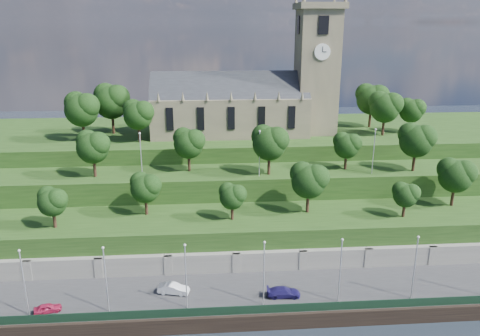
{
  "coord_description": "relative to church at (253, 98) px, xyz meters",
  "views": [
    {
      "loc": [
        -9.07,
        -50.47,
        37.54
      ],
      "look_at": [
        -3.03,
        30.0,
        12.31
      ],
      "focal_mm": 35.0,
      "sensor_mm": 36.0,
      "label": 1
    }
  ],
  "objects": [
    {
      "name": "ground",
      "position": [
        -0.79,
        -45.98,
        -22.52
      ],
      "size": [
        320.0,
        320.0,
        0.0
      ],
      "primitive_type": "plane",
      "color": "black",
      "rests_on": "ground"
    },
    {
      "name": "car_left",
      "position": [
        -30.55,
        -43.05,
        -19.95
      ],
      "size": [
        3.63,
        2.23,
        1.15
      ],
      "primitive_type": "imported",
      "rotation": [
        0.0,
        0.0,
        1.84
      ],
      "color": "#A61B40",
      "rests_on": "promenade"
    },
    {
      "name": "hilltop",
      "position": [
        -0.79,
        4.02,
        -15.02
      ],
      "size": [
        160.0,
        32.0,
        15.0
      ],
      "primitive_type": "cube",
      "color": "#1E3B13",
      "rests_on": "ground"
    },
    {
      "name": "lamp_posts_promenade",
      "position": [
        -2.79,
        -43.48,
        -15.28
      ],
      "size": [
        60.36,
        0.36,
        9.23
      ],
      "color": "#B2B2B7",
      "rests_on": "promenade"
    },
    {
      "name": "trees_upper",
      "position": [
        0.58,
        -18.0,
        -4.93
      ],
      "size": [
        62.44,
        8.56,
        8.76
      ],
      "color": "black",
      "rests_on": "embankment_upper"
    },
    {
      "name": "quay_wall",
      "position": [
        -0.79,
        -46.03,
        -21.42
      ],
      "size": [
        160.0,
        0.5,
        2.2
      ],
      "primitive_type": "cube",
      "color": "black",
      "rests_on": "ground"
    },
    {
      "name": "trees_hilltop",
      "position": [
        -4.19,
        -1.05,
        -1.09
      ],
      "size": [
        73.66,
        16.06,
        10.53
      ],
      "color": "black",
      "rests_on": "hilltop"
    },
    {
      "name": "car_middle",
      "position": [
        -14.73,
        -39.89,
        -19.82
      ],
      "size": [
        4.49,
        2.39,
        1.41
      ],
      "primitive_type": "imported",
      "rotation": [
        0.0,
        0.0,
        1.35
      ],
      "color": "silver",
      "rests_on": "promenade"
    },
    {
      "name": "trees_lower",
      "position": [
        4.07,
        -27.38,
        -9.5
      ],
      "size": [
        69.41,
        8.87,
        8.36
      ],
      "color": "black",
      "rests_on": "embankment_lower"
    },
    {
      "name": "embankment_lower",
      "position": [
        -0.79,
        -27.98,
        -18.52
      ],
      "size": [
        160.0,
        12.0,
        8.0
      ],
      "primitive_type": "cube",
      "color": "#1E3B13",
      "rests_on": "ground"
    },
    {
      "name": "church",
      "position": [
        0.0,
        0.0,
        0.0
      ],
      "size": [
        38.6,
        12.35,
        27.6
      ],
      "color": "#695F49",
      "rests_on": "hilltop"
    },
    {
      "name": "lamp_posts_upper",
      "position": [
        -0.79,
        -19.98,
        -5.83
      ],
      "size": [
        40.36,
        0.36,
        8.16
      ],
      "color": "#B2B2B7",
      "rests_on": "embankment_upper"
    },
    {
      "name": "embankment_upper",
      "position": [
        -0.79,
        -16.98,
        -16.52
      ],
      "size": [
        160.0,
        10.0,
        12.0
      ],
      "primitive_type": "cube",
      "color": "#1E3B13",
      "rests_on": "ground"
    },
    {
      "name": "car_right",
      "position": [
        0.15,
        -41.77,
        -19.86
      ],
      "size": [
        4.65,
        2.09,
        1.32
      ],
      "primitive_type": "imported",
      "rotation": [
        0.0,
        0.0,
        1.52
      ],
      "color": "navy",
      "rests_on": "promenade"
    },
    {
      "name": "promenade",
      "position": [
        -0.79,
        -39.98,
        -21.52
      ],
      "size": [
        160.0,
        12.0,
        2.0
      ],
      "primitive_type": "cube",
      "color": "#2D2D30",
      "rests_on": "ground"
    },
    {
      "name": "retaining_wall",
      "position": [
        -0.79,
        -34.01,
        -20.02
      ],
      "size": [
        160.0,
        2.1,
        5.0
      ],
      "color": "slate",
      "rests_on": "ground"
    },
    {
      "name": "fence",
      "position": [
        -0.79,
        -45.38,
        -19.92
      ],
      "size": [
        160.0,
        0.1,
        1.2
      ],
      "primitive_type": "cube",
      "color": "black",
      "rests_on": "promenade"
    }
  ]
}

